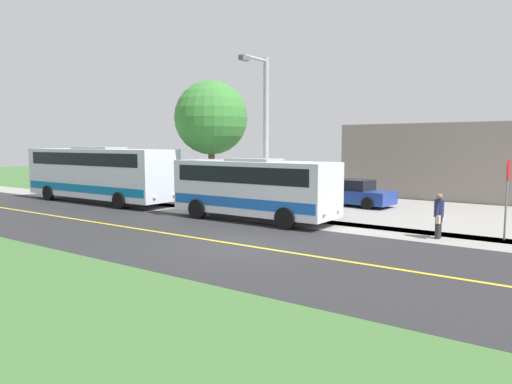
# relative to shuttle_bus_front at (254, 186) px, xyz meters

# --- Properties ---
(ground_plane) EXTENTS (120.00, 120.00, 0.00)m
(ground_plane) POSITION_rel_shuttle_bus_front_xyz_m (4.46, 2.59, -1.52)
(ground_plane) COLOR #3D6633
(road_surface) EXTENTS (8.00, 100.00, 0.01)m
(road_surface) POSITION_rel_shuttle_bus_front_xyz_m (4.46, 2.59, -1.52)
(road_surface) COLOR #28282B
(road_surface) RESTS_ON ground
(sidewalk) EXTENTS (2.40, 100.00, 0.01)m
(sidewalk) POSITION_rel_shuttle_bus_front_xyz_m (-0.74, 2.59, -1.52)
(sidewalk) COLOR gray
(sidewalk) RESTS_ON ground
(parking_lot_surface) EXTENTS (14.00, 36.00, 0.01)m
(parking_lot_surface) POSITION_rel_shuttle_bus_front_xyz_m (-7.94, 5.59, -1.52)
(parking_lot_surface) COLOR gray
(parking_lot_surface) RESTS_ON ground
(road_centre_line) EXTENTS (0.16, 100.00, 0.00)m
(road_centre_line) POSITION_rel_shuttle_bus_front_xyz_m (4.46, 2.59, -1.52)
(road_centre_line) COLOR gold
(road_centre_line) RESTS_ON ground
(shuttle_bus_front) EXTENTS (2.57, 7.70, 2.76)m
(shuttle_bus_front) POSITION_rel_shuttle_bus_front_xyz_m (0.00, 0.00, 0.00)
(shuttle_bus_front) COLOR silver
(shuttle_bus_front) RESTS_ON ground
(transit_bus_rear) EXTENTS (2.78, 10.75, 3.22)m
(transit_bus_rear) POSITION_rel_shuttle_bus_front_xyz_m (-0.11, -11.11, 0.24)
(transit_bus_rear) COLOR silver
(transit_bus_rear) RESTS_ON ground
(pedestrian_with_bags) EXTENTS (0.72, 0.34, 1.63)m
(pedestrian_with_bags) POSITION_rel_shuttle_bus_front_xyz_m (-0.56, 7.79, -0.65)
(pedestrian_with_bags) COLOR #262628
(pedestrian_with_bags) RESTS_ON ground
(stop_sign) EXTENTS (0.76, 0.07, 2.88)m
(stop_sign) POSITION_rel_shuttle_bus_front_xyz_m (-1.64, 9.80, 0.44)
(stop_sign) COLOR slate
(stop_sign) RESTS_ON ground
(street_light_pole) EXTENTS (1.97, 0.24, 7.16)m
(street_light_pole) POSITION_rel_shuttle_bus_front_xyz_m (-0.41, 0.27, 2.46)
(street_light_pole) COLOR #9E9EA3
(street_light_pole) RESTS_ON ground
(parked_car_near) EXTENTS (2.34, 4.55, 1.45)m
(parked_car_near) POSITION_rel_shuttle_bus_front_xyz_m (-7.22, 1.50, -0.84)
(parked_car_near) COLOR navy
(parked_car_near) RESTS_ON ground
(tree_curbside) EXTENTS (4.02, 4.02, 6.83)m
(tree_curbside) POSITION_rel_shuttle_bus_front_xyz_m (-2.94, -4.99, 3.27)
(tree_curbside) COLOR brown
(tree_curbside) RESTS_ON ground
(commercial_building) EXTENTS (10.00, 16.03, 4.63)m
(commercial_building) POSITION_rel_shuttle_bus_front_xyz_m (-16.94, 6.63, 0.79)
(commercial_building) COLOR gray
(commercial_building) RESTS_ON ground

